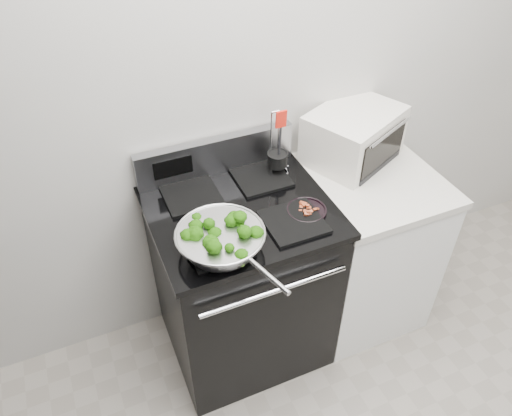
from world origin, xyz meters
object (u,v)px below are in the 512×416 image
gas_range (242,280)px  skillet (221,239)px  utensil_holder (277,162)px  bacon_plate (307,209)px  toaster_oven (353,135)px

gas_range → skillet: size_ratio=2.04×
gas_range → utensil_holder: (0.26, 0.18, 0.52)m
gas_range → skillet: 0.58m
bacon_plate → utensil_holder: (0.00, 0.31, 0.04)m
gas_range → utensil_holder: bearing=34.2°
utensil_holder → toaster_oven: bearing=2.3°
gas_range → bacon_plate: 0.56m
bacon_plate → toaster_oven: 0.53m
gas_range → skillet: (-0.16, -0.20, 0.52)m
bacon_plate → utensil_holder: bearing=89.5°
skillet → toaster_oven: 0.92m
skillet → utensil_holder: bearing=24.6°
skillet → bacon_plate: (0.42, 0.07, -0.04)m
gas_range → toaster_oven: (0.67, 0.19, 0.56)m
skillet → utensil_holder: utensil_holder is taller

